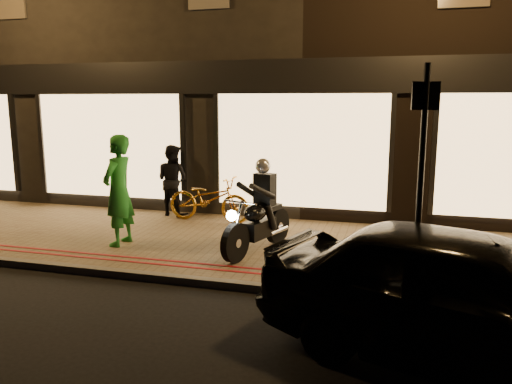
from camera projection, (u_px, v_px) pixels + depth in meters
ground at (248, 292)px, 7.02m from camera, size 90.00×90.00×0.00m
sidewalk at (279, 248)px, 8.91m from camera, size 50.00×4.00×0.12m
kerb_stone at (249, 287)px, 7.06m from camera, size 50.00×0.14×0.12m
red_kerb_lines at (258, 271)px, 7.52m from camera, size 50.00×0.26×0.01m
building_row at (333, 46)px, 14.78m from camera, size 48.00×10.11×8.50m
motorcycle at (259, 216)px, 8.41m from camera, size 0.83×1.88×1.59m
sign_post at (421, 169)px, 6.35m from camera, size 0.34×0.13×3.00m
bicycle_gold at (209, 199)px, 10.53m from camera, size 1.90×0.82×0.97m
person_green at (118, 190)px, 8.76m from camera, size 0.50×0.73×1.96m
person_dark at (173, 180)px, 11.10m from camera, size 0.91×0.79×1.58m
parked_car at (468, 298)px, 4.97m from camera, size 4.58×3.00×1.45m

